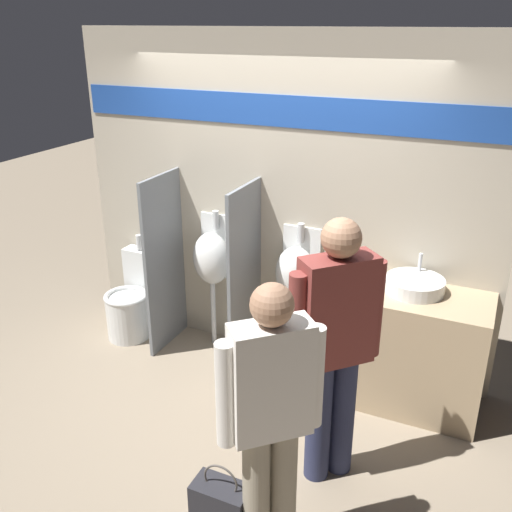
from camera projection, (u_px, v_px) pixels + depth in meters
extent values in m
plane|color=gray|center=(247.00, 381.00, 4.68)|extent=(16.00, 16.00, 0.00)
cube|color=#B2A893|center=(278.00, 204.00, 4.66)|extent=(3.61, 0.06, 2.70)
cube|color=#1E479E|center=(278.00, 111.00, 4.34)|extent=(3.54, 0.01, 0.24)
cube|color=tan|center=(413.00, 350.00, 4.26)|extent=(1.03, 0.57, 0.91)
cylinder|color=silver|center=(415.00, 285.00, 4.13)|extent=(0.43, 0.43, 0.10)
cylinder|color=silver|center=(420.00, 262.00, 4.21)|extent=(0.03, 0.03, 0.14)
cube|color=#B7B7BC|center=(373.00, 294.00, 4.11)|extent=(0.07, 0.14, 0.01)
cube|color=slate|center=(165.00, 263.00, 4.97)|extent=(0.03, 0.58, 1.57)
cube|color=slate|center=(245.00, 278.00, 4.67)|extent=(0.03, 0.58, 1.57)
cylinder|color=silver|center=(213.00, 312.00, 5.13)|extent=(0.04, 0.04, 0.62)
ellipsoid|color=silver|center=(212.00, 258.00, 4.92)|extent=(0.34, 0.26, 0.47)
cube|color=silver|center=(219.00, 246.00, 5.01)|extent=(0.32, 0.02, 0.59)
cylinder|color=silver|center=(216.00, 220.00, 4.88)|extent=(0.06, 0.06, 0.16)
cylinder|color=silver|center=(294.00, 330.00, 4.83)|extent=(0.04, 0.04, 0.62)
ellipsoid|color=silver|center=(296.00, 274.00, 4.63)|extent=(0.34, 0.26, 0.47)
cube|color=silver|center=(301.00, 260.00, 4.71)|extent=(0.32, 0.02, 0.59)
cylinder|color=silver|center=(301.00, 233.00, 4.58)|extent=(0.06, 0.06, 0.16)
cylinder|color=silver|center=(128.00, 317.00, 5.27)|extent=(0.39, 0.39, 0.40)
torus|color=silver|center=(126.00, 296.00, 5.19)|extent=(0.40, 0.40, 0.04)
cube|color=silver|center=(143.00, 268.00, 5.36)|extent=(0.34, 0.16, 0.37)
cylinder|color=silver|center=(139.00, 242.00, 5.25)|extent=(0.06, 0.06, 0.14)
cylinder|color=#282D4C|center=(318.00, 421.00, 3.56)|extent=(0.16, 0.16, 0.85)
cylinder|color=#282D4C|center=(342.00, 414.00, 3.62)|extent=(0.16, 0.16, 0.85)
cube|color=brown|center=(337.00, 311.00, 3.30)|extent=(0.45, 0.45, 0.67)
cylinder|color=brown|center=(297.00, 324.00, 3.23)|extent=(0.11, 0.11, 0.62)
cylinder|color=brown|center=(374.00, 308.00, 3.40)|extent=(0.11, 0.11, 0.62)
sphere|color=#A87A5B|center=(341.00, 238.00, 3.13)|extent=(0.23, 0.23, 0.23)
cylinder|color=gray|center=(256.00, 493.00, 3.06)|extent=(0.15, 0.15, 0.79)
cylinder|color=gray|center=(283.00, 486.00, 3.10)|extent=(0.15, 0.15, 0.79)
cube|color=silver|center=(271.00, 380.00, 2.81)|extent=(0.42, 0.41, 0.62)
cylinder|color=silver|center=(225.00, 395.00, 2.75)|extent=(0.10, 0.10, 0.57)
cylinder|color=silver|center=(314.00, 377.00, 2.89)|extent=(0.10, 0.10, 0.57)
sphere|color=#A87A5B|center=(272.00, 305.00, 2.65)|extent=(0.21, 0.21, 0.21)
cube|color=#232328|center=(221.00, 510.00, 3.23)|extent=(0.33, 0.18, 0.35)
torus|color=#4C4742|center=(221.00, 481.00, 3.15)|extent=(0.21, 0.01, 0.21)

